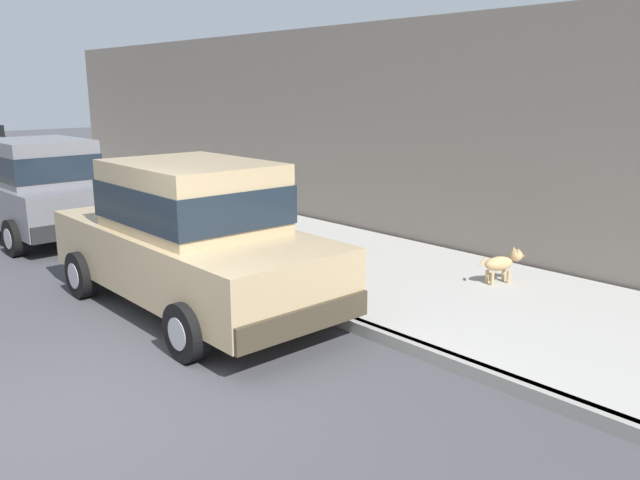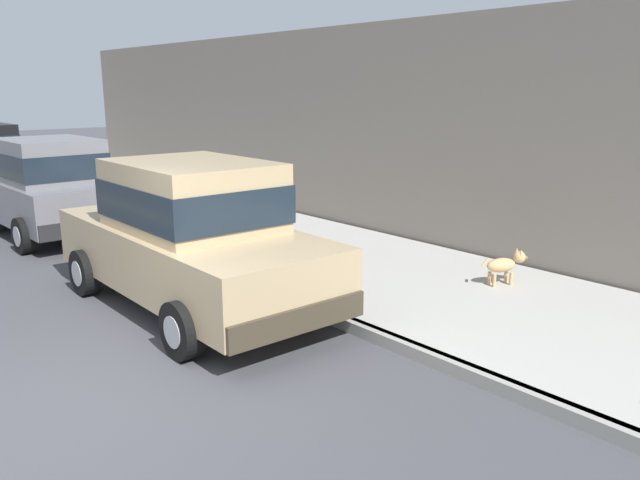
{
  "view_description": "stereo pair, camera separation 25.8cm",
  "coord_description": "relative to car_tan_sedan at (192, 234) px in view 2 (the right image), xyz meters",
  "views": [
    {
      "loc": [
        -1.87,
        -5.27,
        2.81
      ],
      "look_at": [
        3.62,
        0.71,
        0.85
      ],
      "focal_mm": 35.61,
      "sensor_mm": 36.0,
      "label": 1
    },
    {
      "loc": [
        -1.68,
        -5.44,
        2.81
      ],
      "look_at": [
        3.62,
        0.71,
        0.85
      ],
      "focal_mm": 35.61,
      "sensor_mm": 36.0,
      "label": 2
    }
  ],
  "objects": [
    {
      "name": "ground_plane",
      "position": [
        -2.22,
        -1.61,
        -0.98
      ],
      "size": [
        80.0,
        80.0,
        0.0
      ],
      "primitive_type": "plane",
      "color": "#424247"
    },
    {
      "name": "car_tan_sedan",
      "position": [
        0.0,
        0.0,
        0.0
      ],
      "size": [
        2.08,
        4.62,
        1.92
      ],
      "color": "tan",
      "rests_on": "ground"
    },
    {
      "name": "curb",
      "position": [
        0.98,
        -1.61,
        -0.91
      ],
      "size": [
        0.16,
        64.0,
        0.14
      ],
      "primitive_type": "cube",
      "color": "gray",
      "rests_on": "ground"
    },
    {
      "name": "sidewalk",
      "position": [
        2.78,
        -1.61,
        -0.91
      ],
      "size": [
        3.6,
        64.0,
        0.14
      ],
      "primitive_type": "cube",
      "color": "#A8A59E",
      "rests_on": "ground"
    },
    {
      "name": "car_grey_hatchback",
      "position": [
        -0.01,
        5.41,
        -0.01
      ],
      "size": [
        2.03,
        3.84,
        1.88
      ],
      "color": "slate",
      "rests_on": "ground"
    },
    {
      "name": "building_facade",
      "position": [
        4.88,
        3.79,
        0.99
      ],
      "size": [
        0.5,
        20.0,
        3.95
      ],
      "primitive_type": "cube",
      "color": "slate",
      "rests_on": "ground"
    },
    {
      "name": "dog_tan",
      "position": [
        3.55,
        -2.32,
        -0.55
      ],
      "size": [
        0.72,
        0.37,
        0.49
      ],
      "color": "tan",
      "rests_on": "sidewalk"
    }
  ]
}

